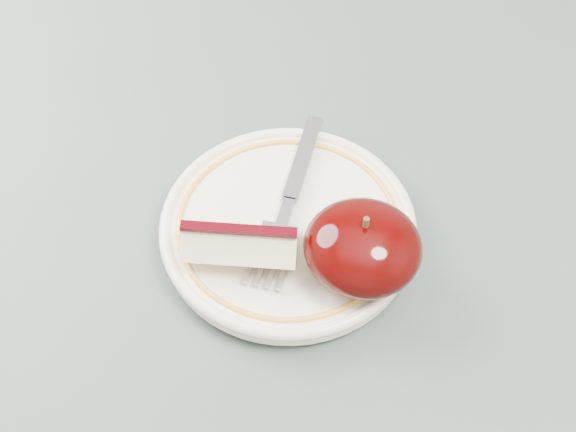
% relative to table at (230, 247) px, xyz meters
% --- Properties ---
extents(table, '(0.90, 0.90, 0.75)m').
position_rel_table_xyz_m(table, '(0.00, 0.00, 0.00)').
color(table, brown).
rests_on(table, ground).
extents(plate, '(0.19, 0.19, 0.02)m').
position_rel_table_xyz_m(plate, '(0.06, -0.04, 0.10)').
color(plate, '#F6EECE').
rests_on(plate, table).
extents(apple_half, '(0.08, 0.08, 0.06)m').
position_rel_table_xyz_m(apple_half, '(0.12, -0.07, 0.13)').
color(apple_half, black).
rests_on(apple_half, plate).
extents(apple_wedge, '(0.08, 0.04, 0.04)m').
position_rel_table_xyz_m(apple_wedge, '(0.03, -0.08, 0.12)').
color(apple_wedge, '#FFEFBB').
rests_on(apple_wedge, plate).
extents(fork, '(0.03, 0.16, 0.00)m').
position_rel_table_xyz_m(fork, '(0.06, -0.02, 0.11)').
color(fork, gray).
rests_on(fork, plate).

